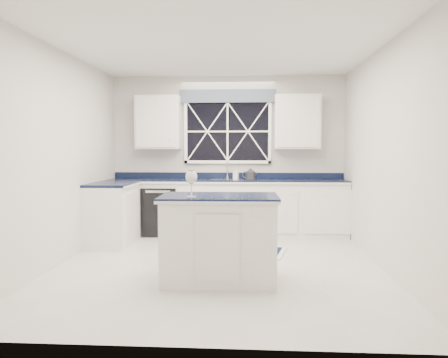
# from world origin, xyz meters

# --- Properties ---
(ground) EXTENTS (4.50, 4.50, 0.00)m
(ground) POSITION_xyz_m (0.00, 0.00, 0.00)
(ground) COLOR beige
(ground) RESTS_ON ground
(back_wall) EXTENTS (4.00, 0.10, 2.70)m
(back_wall) POSITION_xyz_m (0.00, 2.25, 1.35)
(back_wall) COLOR silver
(back_wall) RESTS_ON ground
(base_cabinets) EXTENTS (3.99, 1.60, 0.90)m
(base_cabinets) POSITION_xyz_m (-0.33, 1.78, 0.45)
(base_cabinets) COLOR white
(base_cabinets) RESTS_ON ground
(countertop) EXTENTS (3.98, 0.64, 0.04)m
(countertop) POSITION_xyz_m (0.00, 1.95, 0.92)
(countertop) COLOR black
(countertop) RESTS_ON base_cabinets
(dishwasher) EXTENTS (0.60, 0.58, 0.82)m
(dishwasher) POSITION_xyz_m (-1.10, 1.95, 0.41)
(dishwasher) COLOR black
(dishwasher) RESTS_ON ground
(window) EXTENTS (1.65, 0.09, 1.26)m
(window) POSITION_xyz_m (0.00, 2.20, 1.83)
(window) COLOR black
(window) RESTS_ON ground
(upper_cabinets) EXTENTS (3.10, 0.34, 0.90)m
(upper_cabinets) POSITION_xyz_m (0.00, 2.08, 1.90)
(upper_cabinets) COLOR white
(upper_cabinets) RESTS_ON ground
(faucet) EXTENTS (0.05, 0.20, 0.30)m
(faucet) POSITION_xyz_m (0.00, 2.14, 1.10)
(faucet) COLOR #B3B4B6
(faucet) RESTS_ON countertop
(island) EXTENTS (1.29, 0.80, 0.95)m
(island) POSITION_xyz_m (0.06, -0.63, 0.48)
(island) COLOR white
(island) RESTS_ON ground
(rug) EXTENTS (1.33, 0.96, 0.02)m
(rug) POSITION_xyz_m (0.28, 0.79, 0.01)
(rug) COLOR beige
(rug) RESTS_ON ground
(kettle) EXTENTS (0.27, 0.17, 0.19)m
(kettle) POSITION_xyz_m (0.40, 2.00, 1.03)
(kettle) COLOR #323234
(kettle) RESTS_ON countertop
(wine_glass) EXTENTS (0.12, 0.12, 0.29)m
(wine_glass) POSITION_xyz_m (-0.22, -0.79, 1.15)
(wine_glass) COLOR white
(wine_glass) RESTS_ON island
(soap_bottle) EXTENTS (0.10, 0.10, 0.19)m
(soap_bottle) POSITION_xyz_m (0.15, 2.09, 1.03)
(soap_bottle) COLOR silver
(soap_bottle) RESTS_ON countertop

